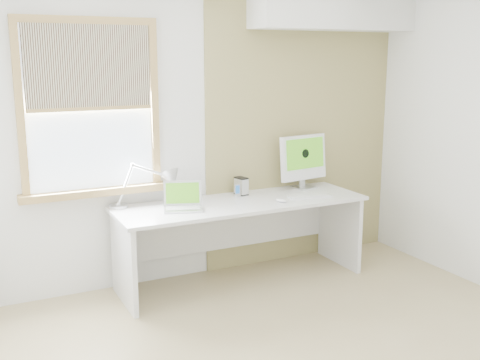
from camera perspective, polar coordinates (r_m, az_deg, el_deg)
room at (r=3.60m, az=7.43°, el=1.52°), size 4.04×3.54×2.64m
accent_wall at (r=5.59m, az=6.09°, el=5.31°), size 2.00×0.02×2.60m
soffit at (r=5.54m, az=9.16°, el=16.57°), size 1.60×0.40×0.42m
window at (r=4.77m, az=-14.55°, el=6.79°), size 1.20×0.14×1.42m
desk at (r=5.09m, az=-0.19°, el=-4.11°), size 2.20×0.70×0.73m
desk_lamp at (r=4.88m, az=-7.74°, el=-0.23°), size 0.64×0.30×0.37m
laptop at (r=4.76m, az=-5.66°, el=-2.19°), size 0.38×0.34×0.22m
phone_dock at (r=5.14m, az=-0.26°, el=-1.31°), size 0.07×0.07×0.12m
external_drive at (r=5.21m, az=0.12°, el=-0.60°), size 0.10×0.14×0.16m
imac at (r=5.48m, az=6.27°, el=2.12°), size 0.52×0.20×0.50m
keyboard at (r=5.16m, az=6.94°, el=-1.62°), size 0.40×0.18×0.02m
mouse at (r=4.97m, az=4.10°, el=-2.02°), size 0.10×0.12×0.03m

